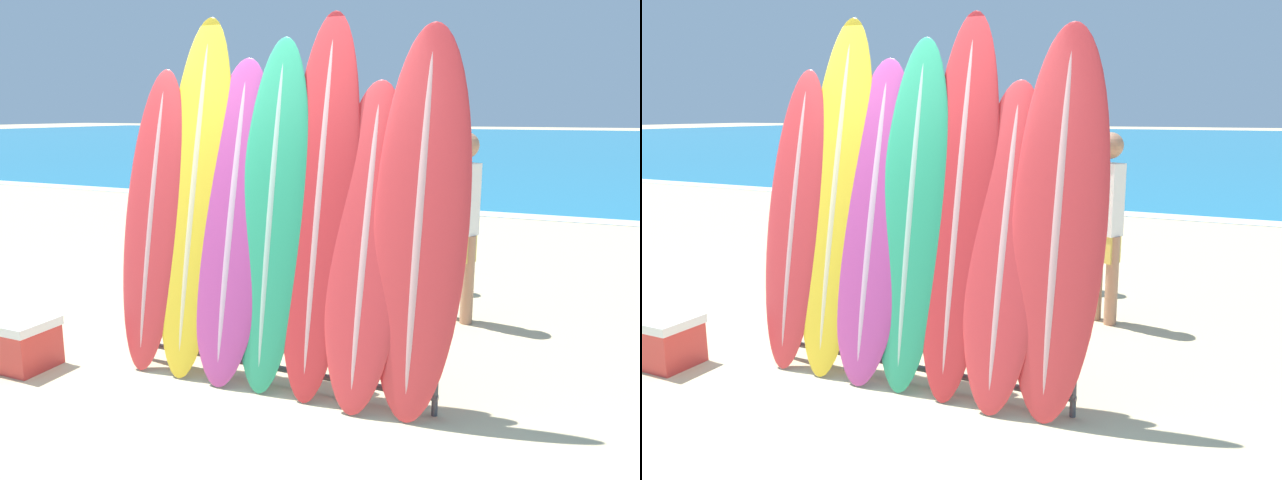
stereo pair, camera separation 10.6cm
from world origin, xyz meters
TOP-DOWN VIEW (x-y plane):
  - ground_plane at (0.00, 0.00)m, footprint 160.00×160.00m
  - ocean_water at (0.00, 37.71)m, footprint 120.00×60.00m
  - surfboard_rack at (0.40, 0.23)m, footprint 2.35×0.04m
  - surfboard_slot_0 at (-0.60, 0.25)m, footprint 0.52×0.56m
  - surfboard_slot_1 at (-0.26, 0.30)m, footprint 0.56×0.65m
  - surfboard_slot_2 at (0.08, 0.26)m, footprint 0.60×0.61m
  - surfboard_slot_3 at (0.39, 0.27)m, footprint 0.52×0.54m
  - surfboard_slot_4 at (0.73, 0.29)m, footprint 0.52×0.59m
  - surfboard_slot_5 at (1.07, 0.25)m, footprint 0.54×0.57m
  - surfboard_slot_6 at (1.42, 0.26)m, footprint 0.60×0.50m
  - person_near_water at (0.61, 3.09)m, footprint 0.27×0.25m
  - person_mid_beach at (1.30, 2.13)m, footprint 0.29×0.25m
  - cooler_box at (-1.54, -0.28)m, footprint 0.62×0.40m

SIDE VIEW (x-z plane):
  - ground_plane at x=0.00m, z-range 0.00..0.00m
  - ocean_water at x=0.00m, z-range 0.00..0.01m
  - cooler_box at x=-1.54m, z-range 0.00..0.38m
  - surfboard_rack at x=0.40m, z-range 0.04..0.91m
  - person_near_water at x=0.61m, z-range 0.07..1.64m
  - person_mid_beach at x=1.30m, z-range 0.08..1.79m
  - surfboard_slot_5 at x=1.07m, z-range 0.00..2.10m
  - surfboard_slot_0 at x=-0.60m, z-range 0.00..2.21m
  - surfboard_slot_2 at x=0.08m, z-range 0.00..2.27m
  - surfboard_slot_3 at x=0.39m, z-range 0.00..2.39m
  - surfboard_slot_6 at x=1.42m, z-range 0.00..2.43m
  - surfboard_slot_4 at x=0.73m, z-range 0.00..2.54m
  - surfboard_slot_1 at x=-0.26m, z-range 0.00..2.56m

